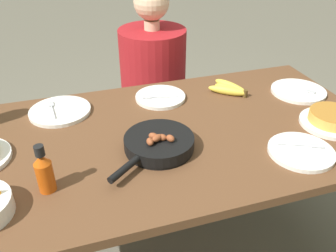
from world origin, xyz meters
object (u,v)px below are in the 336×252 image
(skillet, at_px, (158,143))
(frittata_plate_center, at_px, (332,119))
(banana_bunch, at_px, (230,89))
(empty_plate_mid_edge, at_px, (298,91))
(hot_sauce_bottle, at_px, (44,171))
(empty_plate_far_right, at_px, (160,97))
(empty_plate_near_front, at_px, (301,151))
(empty_plate_far_left, at_px, (60,111))
(person_figure, at_px, (154,104))

(skillet, height_order, frittata_plate_center, skillet)
(banana_bunch, bearing_deg, skillet, -142.97)
(skillet, xyz_separation_m, empty_plate_mid_edge, (0.76, 0.24, -0.02))
(skillet, distance_m, hot_sauce_bottle, 0.40)
(skillet, xyz_separation_m, hot_sauce_bottle, (-0.39, -0.10, 0.04))
(empty_plate_far_right, xyz_separation_m, empty_plate_mid_edge, (0.64, -0.14, -0.00))
(empty_plate_near_front, bearing_deg, empty_plate_far_left, 145.06)
(empty_plate_mid_edge, relative_size, person_figure, 0.22)
(empty_plate_near_front, bearing_deg, empty_plate_far_right, 122.90)
(skillet, height_order, person_figure, person_figure)
(empty_plate_near_front, bearing_deg, hot_sauce_bottle, 174.90)
(banana_bunch, xyz_separation_m, skillet, (-0.45, -0.34, 0.01))
(banana_bunch, xyz_separation_m, empty_plate_far_right, (-0.33, 0.04, -0.01))
(empty_plate_near_front, height_order, empty_plate_far_left, same)
(skillet, relative_size, empty_plate_far_right, 1.49)
(hot_sauce_bottle, bearing_deg, empty_plate_mid_edge, 16.45)
(empty_plate_mid_edge, bearing_deg, skillet, -162.39)
(frittata_plate_center, bearing_deg, hot_sauce_bottle, -177.24)
(frittata_plate_center, xyz_separation_m, person_figure, (-0.50, 0.88, -0.31))
(person_figure, bearing_deg, empty_plate_far_left, -139.78)
(hot_sauce_bottle, bearing_deg, empty_plate_near_front, -5.10)
(banana_bunch, distance_m, empty_plate_near_front, 0.51)
(empty_plate_far_right, xyz_separation_m, person_figure, (0.09, 0.46, -0.29))
(empty_plate_far_right, bearing_deg, empty_plate_far_left, 179.14)
(banana_bunch, bearing_deg, hot_sauce_bottle, -152.45)
(frittata_plate_center, relative_size, empty_plate_mid_edge, 0.98)
(empty_plate_far_right, bearing_deg, frittata_plate_center, -35.65)
(skillet, bearing_deg, hot_sauce_bottle, -24.45)
(skillet, relative_size, empty_plate_far_left, 1.32)
(skillet, xyz_separation_m, frittata_plate_center, (0.71, -0.04, -0.00))
(empty_plate_mid_edge, xyz_separation_m, person_figure, (-0.55, 0.60, -0.29))
(frittata_plate_center, height_order, empty_plate_mid_edge, frittata_plate_center)
(banana_bunch, distance_m, empty_plate_far_right, 0.33)
(skillet, relative_size, frittata_plate_center, 1.38)
(skillet, relative_size, empty_plate_near_front, 1.45)
(empty_plate_near_front, distance_m, empty_plate_far_left, 0.98)
(frittata_plate_center, relative_size, empty_plate_far_left, 0.95)
(empty_plate_mid_edge, xyz_separation_m, hot_sauce_bottle, (-1.14, -0.34, 0.06))
(empty_plate_far_right, height_order, empty_plate_mid_edge, same)
(banana_bunch, distance_m, empty_plate_mid_edge, 0.32)
(empty_plate_mid_edge, height_order, hot_sauce_bottle, hot_sauce_bottle)
(skillet, height_order, hot_sauce_bottle, hot_sauce_bottle)
(empty_plate_far_right, distance_m, hot_sauce_bottle, 0.70)
(empty_plate_far_left, bearing_deg, empty_plate_mid_edge, -7.66)
(frittata_plate_center, height_order, empty_plate_far_left, frittata_plate_center)
(empty_plate_mid_edge, bearing_deg, person_figure, 132.31)
(skillet, relative_size, person_figure, 0.29)
(empty_plate_mid_edge, height_order, person_figure, person_figure)
(banana_bunch, height_order, empty_plate_mid_edge, banana_bunch)
(frittata_plate_center, xyz_separation_m, empty_plate_near_front, (-0.23, -0.13, -0.02))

